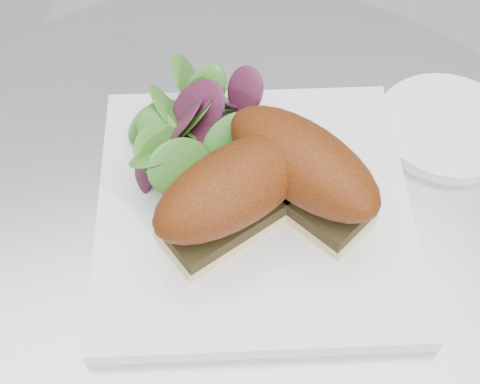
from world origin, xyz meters
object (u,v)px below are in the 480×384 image
object	(u,v)px
saucer	(447,126)
sandwich_right	(302,169)
plate	(254,208)
sandwich_left	(235,192)

from	to	relation	value
saucer	sandwich_right	bearing A→B (deg)	-161.56
plate	sandwich_right	distance (m)	0.06
saucer	sandwich_left	bearing A→B (deg)	-163.70
plate	saucer	xyz separation A→B (m)	(0.21, 0.05, -0.00)
sandwich_right	saucer	size ratio (longest dim) A/B	1.20
plate	sandwich_left	distance (m)	0.06
sandwich_right	plate	bearing A→B (deg)	-130.35
sandwich_right	saucer	distance (m)	0.18
sandwich_right	saucer	bearing A→B (deg)	75.24
sandwich_left	saucer	world-z (taller)	sandwich_left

